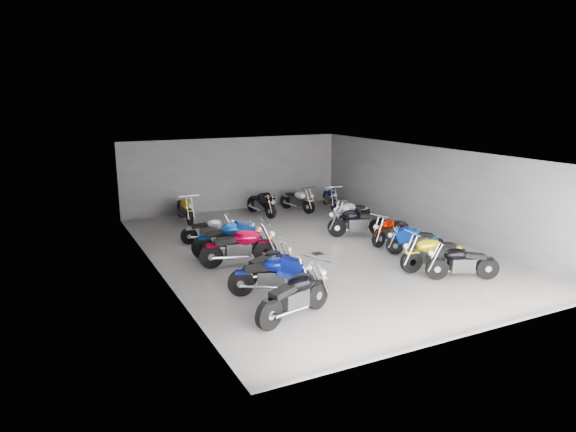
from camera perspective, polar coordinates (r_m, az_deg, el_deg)
name	(u,v)px	position (r m, az deg, el deg)	size (l,w,h in m)	color
ground	(310,250)	(17.09, 2.47, -3.76)	(14.00, 14.00, 0.00)	#9B9993
wall_back	(235,174)	(22.97, -5.96, 4.67)	(10.00, 0.10, 3.20)	gray
wall_left	(156,219)	(14.98, -14.47, -0.28)	(0.10, 14.00, 3.20)	gray
wall_right	(430,190)	(19.56, 15.48, 2.77)	(0.10, 14.00, 3.20)	gray
ceiling	(311,153)	(16.44, 2.58, 7.03)	(10.00, 14.00, 0.04)	black
drain_grate	(318,254)	(16.67, 3.30, -4.19)	(0.32, 0.32, 0.01)	black
motorcycle_left_a	(295,296)	(11.82, 0.78, -8.85)	(2.20, 0.91, 1.00)	black
motorcycle_left_b	(272,276)	(13.14, -1.80, -6.63)	(2.07, 1.03, 0.97)	black
motorcycle_left_c	(268,264)	(14.22, -2.23, -5.38)	(1.85, 0.68, 0.83)	black
motorcycle_left_d	(239,247)	(15.46, -5.44, -3.44)	(2.38, 0.59, 1.05)	black
motorcycle_left_e	(229,239)	(16.39, -6.58, -2.54)	(2.33, 0.55, 1.02)	black
motorcycle_left_f	(209,230)	(17.96, -8.77, -1.55)	(1.89, 0.53, 0.84)	black
motorcycle_right_a	(462,262)	(15.04, 18.73, -4.90)	(1.92, 0.98, 0.90)	black
motorcycle_right_b	(433,253)	(15.56, 15.86, -3.98)	(2.17, 0.53, 0.96)	black
motorcycle_right_c	(414,240)	(17.02, 13.86, -2.62)	(1.80, 0.84, 0.83)	black
motorcycle_right_d	(391,230)	(18.01, 11.34, -1.53)	(1.95, 0.73, 0.88)	black
motorcycle_right_e	(357,222)	(18.71, 7.69, -0.68)	(2.10, 0.97, 0.97)	black
motorcycle_right_f	(351,214)	(20.04, 7.06, 0.25)	(2.13, 0.79, 0.96)	black
motorcycle_back_b	(185,209)	(21.19, -11.36, 0.80)	(0.44, 2.18, 0.96)	black
motorcycle_back_d	(262,204)	(21.83, -2.95, 1.39)	(0.51, 2.14, 0.94)	black
motorcycle_back_e	(298,200)	(22.63, 1.08, 1.80)	(0.70, 2.07, 0.93)	black
motorcycle_back_f	(330,197)	(23.45, 4.68, 2.08)	(0.67, 1.92, 0.86)	black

